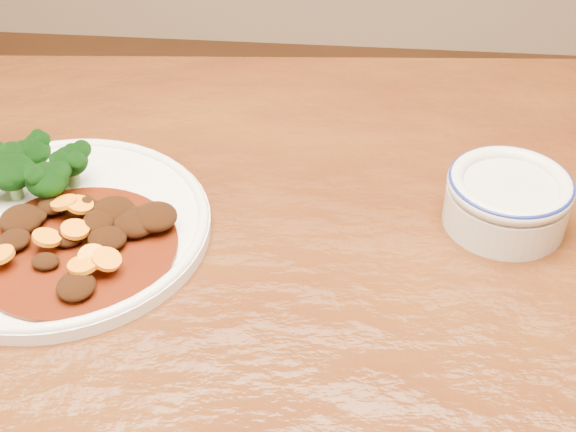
{
  "coord_description": "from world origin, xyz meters",
  "views": [
    {
      "loc": [
        0.06,
        -0.56,
        1.27
      ],
      "look_at": [
        0.01,
        0.07,
        0.77
      ],
      "focal_mm": 50.0,
      "sensor_mm": 36.0,
      "label": 1
    }
  ],
  "objects": [
    {
      "name": "mince_stew",
      "position": [
        -0.19,
        0.02,
        0.77
      ],
      "size": [
        0.19,
        0.19,
        0.03
      ],
      "color": "#4F1508",
      "rests_on": "dinner_plate"
    },
    {
      "name": "dining_table",
      "position": [
        -0.0,
        0.0,
        0.67
      ],
      "size": [
        1.57,
        1.01,
        0.75
      ],
      "rotation": [
        0.0,
        0.0,
        0.08
      ],
      "color": "#532B0E",
      "rests_on": "ground"
    },
    {
      "name": "dip_bowl",
      "position": [
        0.23,
        0.1,
        0.78
      ],
      "size": [
        0.13,
        0.13,
        0.06
      ],
      "rotation": [
        0.0,
        0.0,
        -0.01
      ],
      "color": "beige",
      "rests_on": "dining_table"
    },
    {
      "name": "broccoli_florets",
      "position": [
        -0.28,
        0.09,
        0.79
      ],
      "size": [
        0.13,
        0.11,
        0.05
      ],
      "color": "#6E994F",
      "rests_on": "dinner_plate"
    },
    {
      "name": "dinner_plate",
      "position": [
        -0.22,
        0.05,
        0.76
      ],
      "size": [
        0.31,
        0.31,
        0.02
      ],
      "rotation": [
        0.0,
        0.0,
        0.22
      ],
      "color": "white",
      "rests_on": "dining_table"
    }
  ]
}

